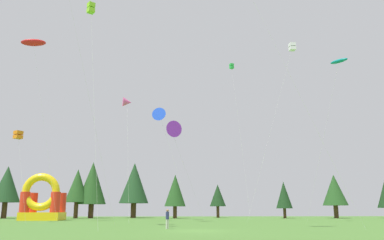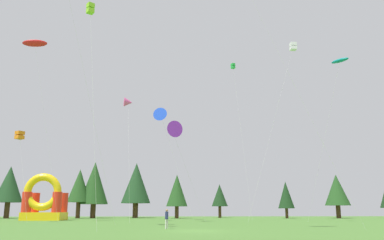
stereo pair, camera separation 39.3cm
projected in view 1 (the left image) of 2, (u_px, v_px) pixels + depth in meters
ground_plane at (200, 231)px, 29.66m from camera, size 120.00×120.00×0.00m
kite_teal_parafoil at (339, 61)px, 48.88m from camera, size 4.47×6.54×19.77m
kite_red_parafoil at (33, 43)px, 54.50m from camera, size 6.50×1.65×24.57m
kite_blue_delta at (160, 117)px, 59.78m from camera, size 6.06×2.59×16.42m
kite_green_box at (232, 67)px, 65.21m from camera, size 2.03×3.89×24.97m
kite_orange_box at (18, 135)px, 50.32m from camera, size 3.20×2.61×11.29m
kite_lime_box at (91, 9)px, 35.46m from camera, size 2.51×3.40×19.65m
kite_pink_delta at (127, 102)px, 55.90m from camera, size 2.14×7.18×17.00m
kite_purple_delta at (171, 130)px, 52.57m from camera, size 6.00×3.28×12.97m
kite_white_box at (292, 47)px, 52.40m from camera, size 7.27×0.94×23.03m
person_midfield at (167, 217)px, 33.08m from camera, size 0.38×0.38×1.59m
inflatable_orange_dome at (42, 204)px, 57.39m from camera, size 5.60×4.82×6.66m
tree_row_3 at (7, 184)px, 70.84m from camera, size 4.94×4.94×9.18m
tree_row_4 at (77, 186)px, 71.15m from camera, size 4.09×4.09×8.65m
tree_row_5 at (92, 183)px, 72.44m from camera, size 5.18×5.18×10.08m
tree_row_6 at (134, 183)px, 74.53m from camera, size 5.45×5.45×10.14m
tree_row_7 at (175, 191)px, 70.71m from camera, size 3.77×3.77×7.65m
tree_row_8 at (218, 196)px, 75.61m from camera, size 3.05×3.05×6.21m
tree_row_9 at (284, 195)px, 71.62m from camera, size 2.90×2.90×6.47m
tree_row_10 at (334, 190)px, 71.86m from camera, size 4.45×4.45×7.73m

